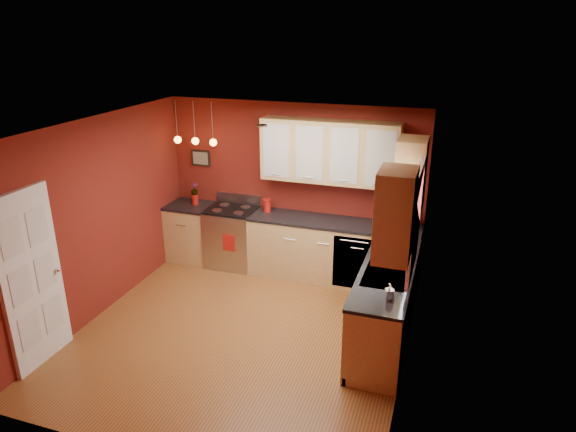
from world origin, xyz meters
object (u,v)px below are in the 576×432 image
(gas_range, at_px, (233,236))
(coffee_maker, at_px, (407,219))
(red_canister, at_px, (267,205))
(soap_pump, at_px, (389,292))
(sink, at_px, (386,277))

(gas_range, relative_size, coffee_maker, 3.76)
(red_canister, height_order, soap_pump, red_canister)
(gas_range, height_order, red_canister, red_canister)
(gas_range, distance_m, soap_pump, 3.46)
(coffee_maker, bearing_deg, soap_pump, -77.92)
(gas_range, xyz_separation_m, soap_pump, (2.73, -2.05, 0.55))
(red_canister, xyz_separation_m, soap_pump, (2.17, -2.14, -0.01))
(sink, bearing_deg, soap_pump, -78.64)
(gas_range, relative_size, sink, 1.59)
(sink, distance_m, coffee_maker, 1.59)
(red_canister, bearing_deg, soap_pump, -44.66)
(sink, distance_m, red_canister, 2.61)
(gas_range, distance_m, sink, 3.05)
(gas_range, distance_m, red_canister, 0.80)
(gas_range, bearing_deg, sink, -29.78)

